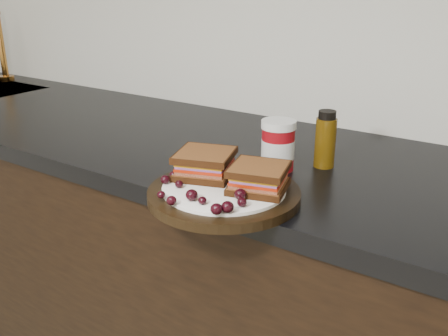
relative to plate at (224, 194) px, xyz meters
The scene contains 28 objects.
base_cabinets 0.62m from the plate, 138.80° to the left, with size 3.96×0.58×0.86m, color black.
countertop 0.40m from the plate, 138.80° to the left, with size 3.98×0.60×0.04m, color black.
faucet 1.43m from the plate, 161.15° to the left, with size 0.06×0.22×0.28m, color #A96B2A, non-canonical shape.
plate is the anchor object (origin of this frame).
sandwich_left 0.08m from the plate, 157.38° to the left, with size 0.10×0.10×0.05m, color brown, non-canonical shape.
sandwich_right 0.07m from the plate, 21.97° to the left, with size 0.10×0.10×0.04m, color brown, non-canonical shape.
grape_0 0.11m from the plate, 153.30° to the right, with size 0.02×0.02×0.02m, color black.
grape_1 0.08m from the plate, 142.15° to the right, with size 0.02×0.02×0.01m, color black.
grape_2 0.12m from the plate, 120.22° to the right, with size 0.01×0.01×0.01m, color black.
grape_3 0.12m from the plate, 103.92° to the right, with size 0.02×0.02×0.02m, color black.
grape_4 0.09m from the plate, 98.20° to the right, with size 0.02×0.02×0.02m, color black.
grape_5 0.09m from the plate, 81.40° to the right, with size 0.01×0.01×0.01m, color black.
grape_6 0.12m from the plate, 62.10° to the right, with size 0.02×0.02×0.02m, color black.
grape_7 0.11m from the plate, 53.17° to the right, with size 0.02×0.02×0.02m, color black.
grape_8 0.09m from the plate, 37.05° to the right, with size 0.02×0.02×0.02m, color black.
grape_9 0.07m from the plate, 30.38° to the right, with size 0.02×0.02×0.02m, color black.
grape_10 0.10m from the plate, ahead, with size 0.02×0.02×0.02m, color black.
grape_11 0.07m from the plate, 20.18° to the left, with size 0.02×0.02×0.01m, color black.
grape_12 0.07m from the plate, 30.01° to the left, with size 0.02×0.02×0.02m, color black.
grape_13 0.10m from the plate, 133.21° to the left, with size 0.02×0.02×0.01m, color black.
grape_14 0.09m from the plate, 153.53° to the left, with size 0.02×0.02×0.02m, color black.
grape_15 0.07m from the plate, behind, with size 0.02×0.02×0.02m, color black.
grape_16 0.10m from the plate, 166.26° to the right, with size 0.02×0.02×0.02m, color black.
grape_17 0.07m from the plate, 134.11° to the left, with size 0.02×0.02×0.02m, color black.
grape_18 0.09m from the plate, 158.92° to the left, with size 0.02×0.02×0.02m, color black.
grape_19 0.09m from the plate, 169.95° to the left, with size 0.02×0.02×0.02m, color black.
condiment_jar 0.19m from the plate, 87.32° to the left, with size 0.07×0.07×0.11m, color maroon.
oil_bottle 0.28m from the plate, 72.18° to the left, with size 0.04×0.04×0.12m, color #4B3207.
Camera 1 is at (0.76, 0.75, 1.28)m, focal length 40.00 mm.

